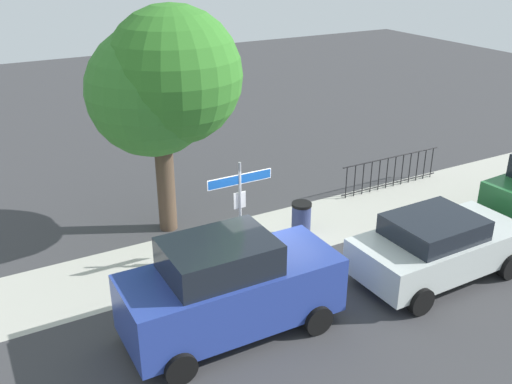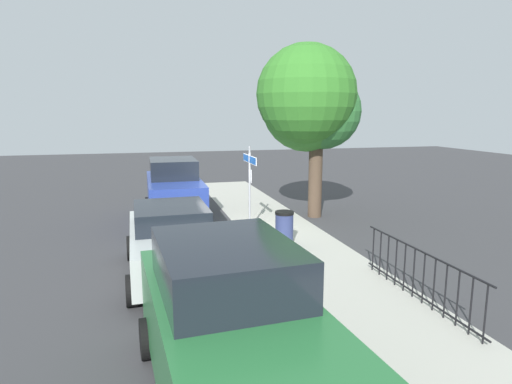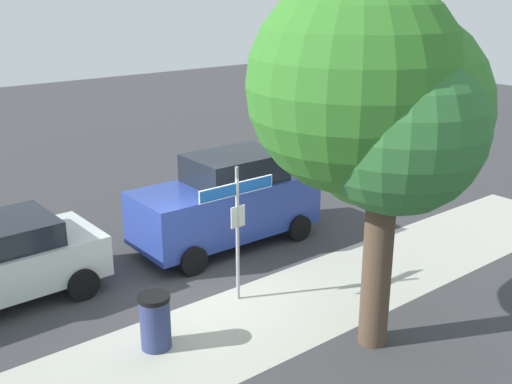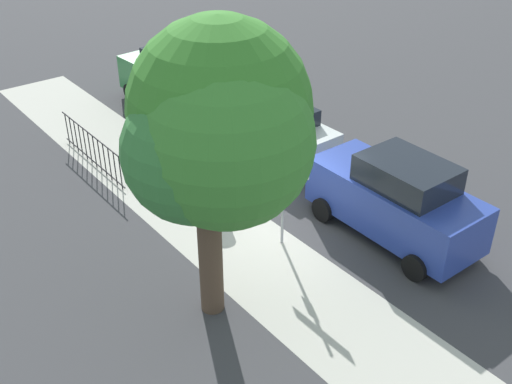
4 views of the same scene
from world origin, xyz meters
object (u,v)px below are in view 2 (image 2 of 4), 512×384
Objects in this scene: street_sign at (250,172)px; car_blue at (174,191)px; shade_tree at (311,102)px; car_green at (231,329)px; car_silver at (172,241)px; trash_bin at (284,228)px.

street_sign is 2.88m from car_blue.
car_green is at bearing -26.92° from shade_tree.
car_blue is 10.21m from car_green.
car_blue is 5.29m from car_silver.
car_blue is 4.62m from trash_bin.
trash_bin is at bearing 115.89° from car_silver.
car_blue is at bearing -97.17° from shade_tree.
car_silver is at bearing -63.22° from trash_bin.
shade_tree is 1.31× the size of car_green.
car_blue is (-0.60, -4.80, -3.06)m from shade_tree.
shade_tree is 11.21m from car_green.
car_blue is at bearing 174.05° from car_silver.
car_silver is at bearing -4.69° from car_blue.
street_sign is 2.77× the size of trash_bin.
street_sign is at bearing 160.79° from car_green.
car_blue reaches higher than car_silver.
car_green reaches higher than car_silver.
shade_tree is 1.44× the size of car_silver.
street_sign is 0.61× the size of car_blue.
street_sign is 4.84m from car_silver.
street_sign is 0.58× the size of car_green.
trash_bin is (2.99, -1.95, -3.65)m from shade_tree.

